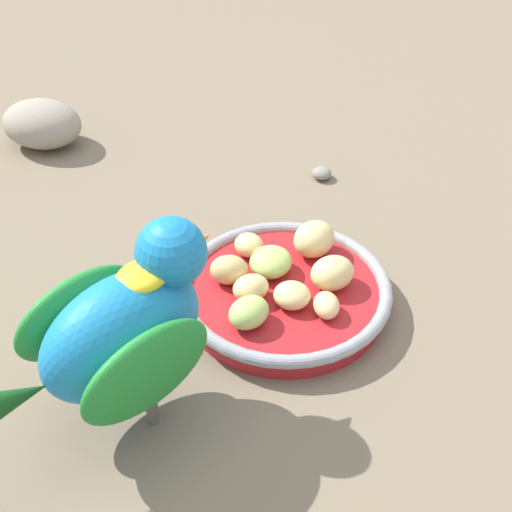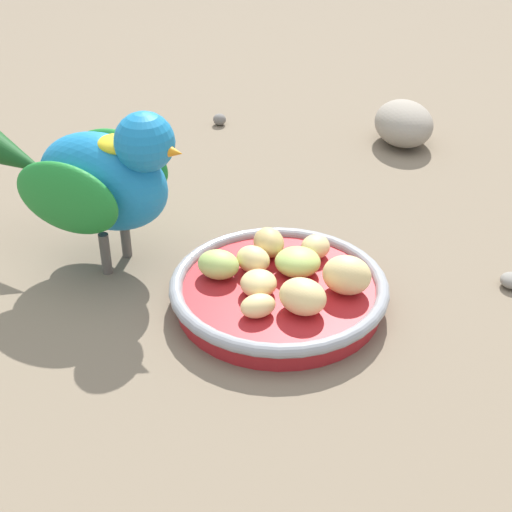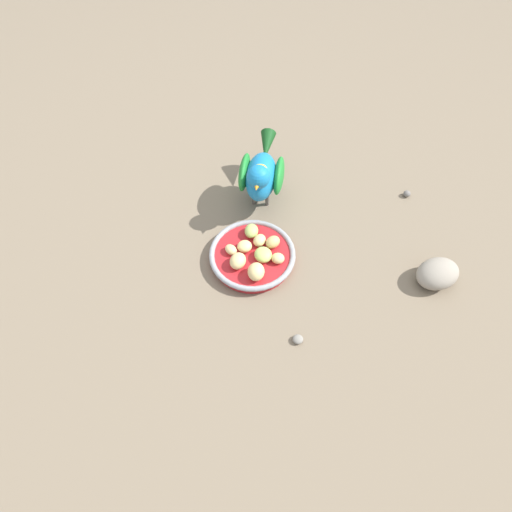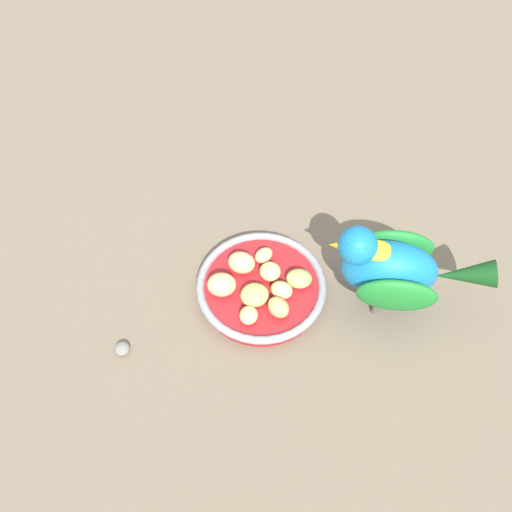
{
  "view_description": "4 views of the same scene",
  "coord_description": "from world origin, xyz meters",
  "px_view_note": "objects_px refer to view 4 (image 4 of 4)",
  "views": [
    {
      "loc": [
        0.49,
        0.05,
        0.45
      ],
      "look_at": [
        -0.01,
        -0.04,
        0.05
      ],
      "focal_mm": 53.94,
      "sensor_mm": 36.0,
      "label": 1
    },
    {
      "loc": [
        0.1,
        0.47,
        0.36
      ],
      "look_at": [
        0.02,
        -0.02,
        0.05
      ],
      "focal_mm": 51.21,
      "sensor_mm": 36.0,
      "label": 2
    },
    {
      "loc": [
        -0.47,
        0.21,
        0.76
      ],
      "look_at": [
        -0.03,
        -0.01,
        0.05
      ],
      "focal_mm": 30.14,
      "sensor_mm": 36.0,
      "label": 3
    },
    {
      "loc": [
        -0.2,
        -0.39,
        0.7
      ],
      "look_at": [
        0.0,
        0.01,
        0.06
      ],
      "focal_mm": 40.17,
      "sensor_mm": 36.0,
      "label": 4
    }
  ],
  "objects_px": {
    "apple_piece_7": "(299,279)",
    "pebble_0": "(122,349)",
    "apple_piece_2": "(270,271)",
    "apple_piece_5": "(249,315)",
    "apple_piece_3": "(279,307)",
    "apple_piece_4": "(222,285)",
    "apple_piece_1": "(282,290)",
    "apple_piece_8": "(264,255)",
    "apple_piece_0": "(255,295)",
    "parrot": "(393,268)",
    "feeding_bowl": "(259,289)",
    "apple_piece_6": "(242,263)"
  },
  "relations": [
    {
      "from": "apple_piece_0",
      "to": "apple_piece_8",
      "type": "distance_m",
      "value": 0.07
    },
    {
      "from": "feeding_bowl",
      "to": "apple_piece_4",
      "type": "relative_size",
      "value": 4.57
    },
    {
      "from": "feeding_bowl",
      "to": "apple_piece_2",
      "type": "bearing_deg",
      "value": 21.13
    },
    {
      "from": "apple_piece_2",
      "to": "apple_piece_4",
      "type": "relative_size",
      "value": 0.78
    },
    {
      "from": "apple_piece_0",
      "to": "apple_piece_2",
      "type": "distance_m",
      "value": 0.04
    },
    {
      "from": "apple_piece_4",
      "to": "parrot",
      "type": "bearing_deg",
      "value": -29.3
    },
    {
      "from": "apple_piece_4",
      "to": "apple_piece_6",
      "type": "bearing_deg",
      "value": 28.41
    },
    {
      "from": "apple_piece_5",
      "to": "apple_piece_3",
      "type": "bearing_deg",
      "value": -12.54
    },
    {
      "from": "apple_piece_7",
      "to": "pebble_0",
      "type": "bearing_deg",
      "value": 173.76
    },
    {
      "from": "apple_piece_1",
      "to": "parrot",
      "type": "xyz_separation_m",
      "value": [
        0.12,
        -0.07,
        0.06
      ]
    },
    {
      "from": "apple_piece_1",
      "to": "apple_piece_8",
      "type": "xyz_separation_m",
      "value": [
        0.01,
        0.06,
        -0.0
      ]
    },
    {
      "from": "apple_piece_0",
      "to": "apple_piece_2",
      "type": "bearing_deg",
      "value": 33.14
    },
    {
      "from": "apple_piece_5",
      "to": "pebble_0",
      "type": "xyz_separation_m",
      "value": [
        -0.17,
        0.05,
        -0.02
      ]
    },
    {
      "from": "apple_piece_7",
      "to": "pebble_0",
      "type": "relative_size",
      "value": 1.73
    },
    {
      "from": "apple_piece_4",
      "to": "parrot",
      "type": "height_order",
      "value": "parrot"
    },
    {
      "from": "apple_piece_4",
      "to": "pebble_0",
      "type": "bearing_deg",
      "value": -176.3
    },
    {
      "from": "apple_piece_1",
      "to": "feeding_bowl",
      "type": "bearing_deg",
      "value": 129.85
    },
    {
      "from": "apple_piece_2",
      "to": "apple_piece_8",
      "type": "relative_size",
      "value": 1.08
    },
    {
      "from": "apple_piece_4",
      "to": "apple_piece_0",
      "type": "bearing_deg",
      "value": -43.61
    },
    {
      "from": "apple_piece_7",
      "to": "parrot",
      "type": "bearing_deg",
      "value": -37.15
    },
    {
      "from": "apple_piece_0",
      "to": "apple_piece_5",
      "type": "height_order",
      "value": "apple_piece_0"
    },
    {
      "from": "apple_piece_4",
      "to": "apple_piece_7",
      "type": "relative_size",
      "value": 1.12
    },
    {
      "from": "apple_piece_1",
      "to": "parrot",
      "type": "relative_size",
      "value": 0.16
    },
    {
      "from": "feeding_bowl",
      "to": "apple_piece_1",
      "type": "height_order",
      "value": "apple_piece_1"
    },
    {
      "from": "apple_piece_6",
      "to": "parrot",
      "type": "relative_size",
      "value": 0.2
    },
    {
      "from": "apple_piece_3",
      "to": "apple_piece_4",
      "type": "xyz_separation_m",
      "value": [
        -0.05,
        0.06,
        0.0
      ]
    },
    {
      "from": "apple_piece_2",
      "to": "apple_piece_3",
      "type": "distance_m",
      "value": 0.06
    },
    {
      "from": "apple_piece_7",
      "to": "parrot",
      "type": "xyz_separation_m",
      "value": [
        0.09,
        -0.07,
        0.06
      ]
    },
    {
      "from": "parrot",
      "to": "feeding_bowl",
      "type": "bearing_deg",
      "value": 2.13
    },
    {
      "from": "apple_piece_5",
      "to": "apple_piece_7",
      "type": "relative_size",
      "value": 0.76
    },
    {
      "from": "apple_piece_2",
      "to": "apple_piece_5",
      "type": "bearing_deg",
      "value": -140.65
    },
    {
      "from": "apple_piece_5",
      "to": "apple_piece_6",
      "type": "xyz_separation_m",
      "value": [
        0.03,
        0.08,
        0.0
      ]
    },
    {
      "from": "feeding_bowl",
      "to": "apple_piece_1",
      "type": "relative_size",
      "value": 5.9
    },
    {
      "from": "apple_piece_0",
      "to": "pebble_0",
      "type": "xyz_separation_m",
      "value": [
        -0.19,
        0.02,
        -0.02
      ]
    },
    {
      "from": "apple_piece_0",
      "to": "apple_piece_1",
      "type": "height_order",
      "value": "same"
    },
    {
      "from": "parrot",
      "to": "apple_piece_0",
      "type": "bearing_deg",
      "value": 8.96
    },
    {
      "from": "apple_piece_0",
      "to": "apple_piece_8",
      "type": "xyz_separation_m",
      "value": [
        0.04,
        0.05,
        -0.0
      ]
    },
    {
      "from": "apple_piece_1",
      "to": "apple_piece_2",
      "type": "distance_m",
      "value": 0.03
    },
    {
      "from": "feeding_bowl",
      "to": "apple_piece_0",
      "type": "height_order",
      "value": "apple_piece_0"
    },
    {
      "from": "apple_piece_2",
      "to": "apple_piece_5",
      "type": "relative_size",
      "value": 1.14
    },
    {
      "from": "apple_piece_2",
      "to": "pebble_0",
      "type": "relative_size",
      "value": 1.5
    },
    {
      "from": "apple_piece_3",
      "to": "apple_piece_8",
      "type": "bearing_deg",
      "value": 75.05
    },
    {
      "from": "apple_piece_7",
      "to": "pebble_0",
      "type": "distance_m",
      "value": 0.26
    },
    {
      "from": "apple_piece_2",
      "to": "apple_piece_3",
      "type": "bearing_deg",
      "value": -107.18
    },
    {
      "from": "apple_piece_2",
      "to": "apple_piece_3",
      "type": "relative_size",
      "value": 0.96
    },
    {
      "from": "apple_piece_6",
      "to": "pebble_0",
      "type": "height_order",
      "value": "apple_piece_6"
    },
    {
      "from": "apple_piece_4",
      "to": "apple_piece_7",
      "type": "xyz_separation_m",
      "value": [
        0.1,
        -0.04,
        -0.0
      ]
    },
    {
      "from": "apple_piece_1",
      "to": "apple_piece_2",
      "type": "xyz_separation_m",
      "value": [
        0.0,
        0.03,
        -0.0
      ]
    },
    {
      "from": "feeding_bowl",
      "to": "apple_piece_0",
      "type": "distance_m",
      "value": 0.03
    },
    {
      "from": "apple_piece_2",
      "to": "apple_piece_8",
      "type": "bearing_deg",
      "value": 79.54
    }
  ]
}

